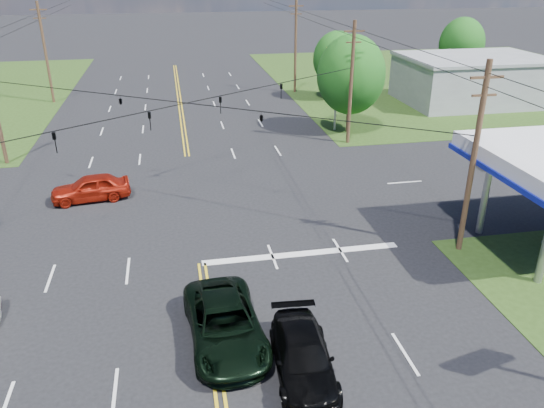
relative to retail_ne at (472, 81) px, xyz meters
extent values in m
plane|color=black|center=(-30.00, -20.00, -2.20)|extent=(280.00, 280.00, 0.00)
cube|color=#233A12|center=(5.00, 12.00, -2.20)|extent=(46.00, 48.00, 0.03)
cube|color=silver|center=(-25.00, -28.00, -2.20)|extent=(10.00, 0.50, 0.02)
cube|color=gray|center=(0.00, 0.00, 0.00)|extent=(14.00, 10.00, 4.40)
cylinder|color=#A5A5AA|center=(-15.00, -27.50, 0.12)|extent=(0.36, 0.36, 4.65)
cylinder|color=#44291D|center=(-17.00, -29.00, 2.55)|extent=(0.28, 0.28, 9.50)
cube|color=#44291D|center=(-17.00, -29.00, 6.50)|extent=(1.60, 0.12, 0.12)
cube|color=#44291D|center=(-17.00, -29.00, 5.70)|extent=(1.20, 0.10, 0.10)
cylinder|color=#44291D|center=(-17.00, -11.00, 2.55)|extent=(0.28, 0.28, 9.50)
cube|color=#44291D|center=(-17.00, -11.00, 6.50)|extent=(1.60, 0.12, 0.12)
cube|color=#44291D|center=(-17.00, -11.00, 5.70)|extent=(1.20, 0.10, 0.10)
cylinder|color=#44291D|center=(-43.00, 8.00, 2.80)|extent=(0.28, 0.28, 10.00)
cube|color=#44291D|center=(-43.00, 8.00, 7.00)|extent=(1.60, 0.12, 0.12)
cube|color=#44291D|center=(-43.00, 8.00, 6.20)|extent=(1.20, 0.10, 0.10)
cylinder|color=#44291D|center=(-17.00, 8.00, 2.80)|extent=(0.28, 0.28, 10.00)
cube|color=#44291D|center=(-17.00, 8.00, 7.00)|extent=(1.60, 0.12, 0.12)
cube|color=#44291D|center=(-17.00, 8.00, 6.20)|extent=(1.20, 0.10, 0.10)
imported|color=black|center=(-36.50, -24.50, 3.22)|extent=(0.17, 0.21, 1.05)
imported|color=black|center=(-32.08, -21.44, 3.22)|extent=(0.17, 0.21, 1.05)
imported|color=black|center=(-27.92, -18.56, 3.22)|extent=(0.17, 0.21, 1.05)
imported|color=black|center=(-23.50, -15.50, 3.22)|extent=(0.17, 0.21, 1.05)
imported|color=black|center=(-33.90, -17.30, 3.50)|extent=(1.24, 0.26, 0.50)
imported|color=black|center=(-26.10, -22.70, 3.50)|extent=(1.24, 0.26, 0.50)
cylinder|color=black|center=(-17.00, -22.00, 6.70)|extent=(0.04, 100.00, 0.04)
cylinder|color=black|center=(-17.00, -22.00, 6.10)|extent=(0.04, 100.00, 0.04)
cylinder|color=#44291D|center=(-16.00, -8.00, -0.55)|extent=(0.36, 0.36, 3.30)
ellipsoid|color=#144D15|center=(-16.00, -8.00, 2.67)|extent=(5.70, 5.70, 6.60)
cylinder|color=#44291D|center=(-13.50, 4.00, -0.77)|extent=(0.36, 0.36, 2.86)
ellipsoid|color=#144D15|center=(-13.50, 4.00, 2.03)|extent=(4.94, 4.94, 5.72)
cylinder|color=#44291D|center=(4.00, 10.00, -0.66)|extent=(0.36, 0.36, 3.08)
ellipsoid|color=#144D15|center=(4.00, 10.00, 2.35)|extent=(5.32, 5.32, 6.16)
imported|color=black|center=(-29.50, -34.00, -1.39)|extent=(3.05, 6.01, 1.63)
imported|color=black|center=(-27.00, -36.24, -1.48)|extent=(2.36, 5.08, 1.44)
imported|color=#99190B|center=(-36.12, -19.00, -1.40)|extent=(4.89, 2.50, 1.59)
imported|color=#9D9DA1|center=(-6.70, -19.00, -1.41)|extent=(5.48, 2.29, 1.58)
cylinder|color=#A5A5AA|center=(-17.00, -7.38, 1.38)|extent=(0.20, 0.20, 7.16)
cube|color=yellow|center=(-17.00, -7.38, 4.36)|extent=(1.99, 0.53, 0.98)
camera|label=1|loc=(-30.83, -50.47, 11.08)|focal=35.00mm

